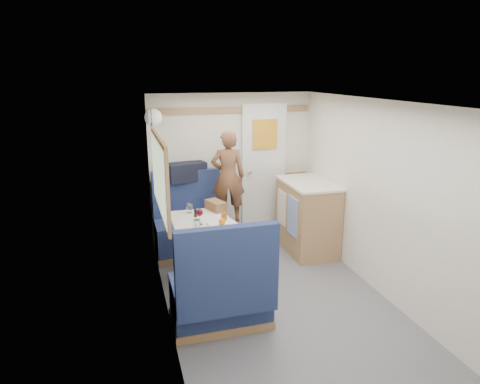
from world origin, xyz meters
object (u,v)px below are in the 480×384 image
object	(u,v)px
tray	(225,226)
orange_fruit	(222,222)
wine_glass	(199,213)
dinette_table	(203,235)
cheese_block	(205,229)
tumbler_left	(197,225)
person	(228,177)
beer_glass	(224,217)
bench_near	(222,297)
tumbler_mid	(190,208)
duffel_bag	(186,172)
pepper_grinder	(195,213)
bench_far	(190,231)
galley_counter	(307,216)
bread_loaf	(216,205)
dome_light	(153,117)

from	to	relation	value
tray	orange_fruit	xyz separation A→B (m)	(-0.02, 0.03, 0.04)
wine_glass	dinette_table	bearing A→B (deg)	58.11
cheese_block	tumbler_left	xyz separation A→B (m)	(-0.07, 0.07, 0.02)
person	beer_glass	world-z (taller)	person
bench_near	tray	xyz separation A→B (m)	(0.19, 0.64, 0.43)
bench_near	person	distance (m)	1.79
tumbler_left	tumbler_mid	distance (m)	0.59
duffel_bag	pepper_grinder	size ratio (longest dim) A/B	5.51
person	wine_glass	world-z (taller)	person
bench_far	galley_counter	distance (m)	1.51
galley_counter	pepper_grinder	world-z (taller)	galley_counter
galley_counter	orange_fruit	size ratio (longest dim) A/B	13.19
tumbler_mid	bread_loaf	world-z (taller)	same
galley_counter	person	xyz separation A→B (m)	(-1.00, 0.16, 0.55)
bench_near	person	size ratio (longest dim) A/B	0.92
cheese_block	pepper_grinder	size ratio (longest dim) A/B	1.15
dinette_table	pepper_grinder	size ratio (longest dim) A/B	10.30
galley_counter	orange_fruit	distance (m)	1.53
galley_counter	cheese_block	size ratio (longest dim) A/B	8.95
duffel_bag	beer_glass	xyz separation A→B (m)	(0.21, -1.17, -0.25)
bench_far	person	size ratio (longest dim) A/B	0.92
dinette_table	bread_loaf	size ratio (longest dim) A/B	3.53
duffel_bag	cheese_block	distance (m)	1.45
orange_fruit	pepper_grinder	distance (m)	0.43
tumbler_left	bread_loaf	world-z (taller)	tumbler_left
galley_counter	dome_light	bearing A→B (deg)	170.82
bench_near	tumbler_mid	xyz separation A→B (m)	(-0.08, 1.21, 0.47)
person	tray	distance (m)	1.02
galley_counter	person	size ratio (longest dim) A/B	0.81
beer_glass	pepper_grinder	world-z (taller)	beer_glass
dinette_table	wine_glass	size ratio (longest dim) A/B	5.48
tumbler_left	person	bearing A→B (deg)	59.09
orange_fruit	beer_glass	distance (m)	0.15
tumbler_mid	wine_glass	bearing A→B (deg)	-84.83
dome_light	wine_glass	distance (m)	1.34
dinette_table	tray	size ratio (longest dim) A/B	2.48
cheese_block	tumbler_left	distance (m)	0.10
bench_far	tumbler_left	size ratio (longest dim) A/B	9.30
galley_counter	wine_glass	world-z (taller)	galley_counter
pepper_grinder	duffel_bag	bearing A→B (deg)	86.69
galley_counter	pepper_grinder	size ratio (longest dim) A/B	10.30
tray	orange_fruit	size ratio (longest dim) A/B	5.32
bench_near	orange_fruit	world-z (taller)	bench_near
bench_far	galley_counter	bearing A→B (deg)	-12.10
duffel_bag	tray	size ratio (longest dim) A/B	1.33
bench_far	tray	bearing A→B (deg)	-79.92
dinette_table	dome_light	distance (m)	1.51
person	tumbler_mid	world-z (taller)	person
bench_far	wine_glass	bearing A→B (deg)	-92.63
bench_far	cheese_block	bearing A→B (deg)	-91.44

